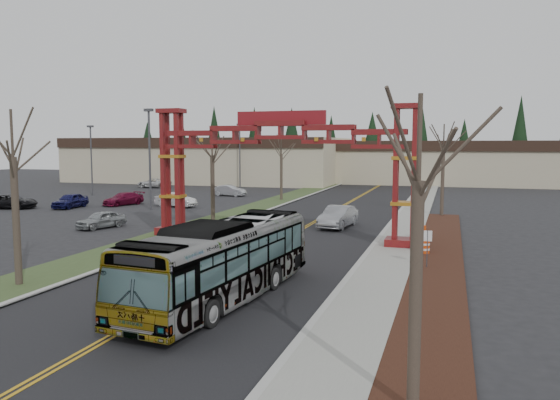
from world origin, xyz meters
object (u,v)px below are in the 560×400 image
at_px(bare_tree_median_near, 13,158).
at_px(parked_car_mid_a, 123,199).
at_px(light_pole_mid, 91,155).
at_px(transit_bus, 223,261).
at_px(barrel_north, 422,234).
at_px(street_sign, 427,242).
at_px(barrel_south, 425,246).
at_px(parked_car_far_b, 154,183).
at_px(silver_sedan, 338,217).
at_px(parked_car_near_c, 11,202).
at_px(gateway_arch, 281,151).
at_px(bare_tree_right_far, 444,148).
at_px(parked_car_mid_b, 70,201).
at_px(retail_building_east, 447,162).
at_px(parked_car_near_a, 101,219).
at_px(parked_car_near_b, 176,200).
at_px(barrel_mid, 422,233).
at_px(parked_car_far_a, 229,191).
at_px(light_pole_near, 150,152).
at_px(bare_tree_median_mid, 212,156).
at_px(light_pole_far, 240,151).
at_px(bare_tree_right_near, 418,183).
at_px(retail_building_west, 210,160).
at_px(bare_tree_median_far, 281,154).

bearing_deg(bare_tree_median_near, parked_car_mid_a, 115.59).
bearing_deg(light_pole_mid, transit_bus, -47.93).
bearing_deg(bare_tree_median_near, barrel_north, 46.13).
height_order(street_sign, barrel_south, street_sign).
relative_size(parked_car_far_b, bare_tree_median_near, 0.63).
distance_m(silver_sedan, parked_car_near_c, 34.02).
height_order(parked_car_near_c, barrel_north, parked_car_near_c).
xyz_separation_m(gateway_arch, bare_tree_right_far, (10.00, 16.37, 0.12)).
bearing_deg(parked_car_near_c, parked_car_mid_b, -82.02).
bearing_deg(parked_car_mid_a, light_pole_mid, 158.70).
distance_m(retail_building_east, parked_car_near_c, 66.84).
height_order(parked_car_far_b, barrel_north, parked_car_far_b).
bearing_deg(transit_bus, parked_car_near_a, 143.48).
distance_m(parked_car_mid_b, bare_tree_median_near, 32.38).
bearing_deg(parked_car_near_b, barrel_mid, -106.02).
height_order(silver_sedan, parked_car_mid_a, silver_sedan).
distance_m(silver_sedan, parked_car_far_a, 28.17).
relative_size(parked_car_near_a, barrel_mid, 3.82).
height_order(transit_bus, silver_sedan, transit_bus).
distance_m(bare_tree_median_near, barrel_mid, 24.96).
distance_m(parked_car_near_b, parked_car_far_a, 12.75).
relative_size(gateway_arch, barrel_south, 18.01).
height_order(gateway_arch, light_pole_near, light_pole_near).
relative_size(bare_tree_median_mid, light_pole_far, 0.82).
height_order(parked_car_mid_a, bare_tree_median_mid, bare_tree_median_mid).
relative_size(retail_building_east, parked_car_mid_a, 8.20).
height_order(parked_car_far_b, street_sign, street_sign).
height_order(parked_car_near_a, barrel_south, parked_car_near_a).
xyz_separation_m(parked_car_near_a, parked_car_near_b, (-1.42, 14.59, 0.06)).
height_order(parked_car_far_b, bare_tree_right_near, bare_tree_right_near).
distance_m(gateway_arch, retail_building_west, 61.78).
relative_size(bare_tree_right_near, bare_tree_right_far, 0.92).
xyz_separation_m(street_sign, barrel_mid, (-0.69, 8.50, -0.93)).
relative_size(retail_building_west, bare_tree_right_far, 5.59).
relative_size(light_pole_mid, light_pole_far, 0.92).
bearing_deg(light_pole_near, street_sign, -34.39).
xyz_separation_m(parked_car_mid_b, barrel_south, (35.49, -13.62, -0.25)).
distance_m(silver_sedan, light_pole_mid, 39.16).
relative_size(retail_building_west, barrel_mid, 44.35).
distance_m(retail_building_east, light_pole_near, 56.16).
bearing_deg(retail_building_west, bare_tree_right_far, -43.22).
relative_size(parked_car_near_a, parked_car_near_c, 0.78).
relative_size(light_pole_near, barrel_mid, 9.55).
bearing_deg(bare_tree_right_far, light_pole_near, -173.26).
bearing_deg(light_pole_far, bare_tree_right_near, -65.01).
xyz_separation_m(light_pole_near, barrel_mid, (26.57, -10.16, -5.21)).
relative_size(silver_sedan, bare_tree_median_far, 0.69).
relative_size(parked_car_far_b, barrel_north, 5.72).
bearing_deg(parked_car_far_b, parked_car_mid_b, 9.52).
height_order(parked_car_far_b, bare_tree_median_near, bare_tree_median_near).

